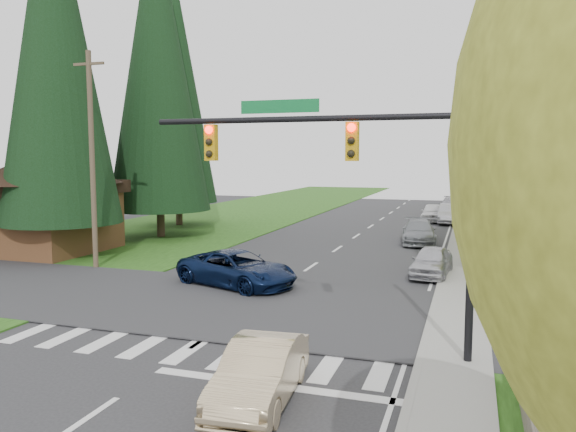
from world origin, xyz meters
The scene contains 28 objects.
ground centered at (0.00, 0.00, 0.00)m, with size 120.00×120.00×0.00m, color #28282B.
grass_west centered at (-13.00, 20.00, 0.03)m, with size 14.00×110.00×0.06m, color #1E4111.
cross_street centered at (0.00, 8.00, 0.00)m, with size 120.00×8.00×0.10m, color #28282B.
sidewalk_east centered at (6.90, 22.00, 0.07)m, with size 1.80×80.00×0.13m, color gray.
curb_east centered at (6.05, 22.00, 0.07)m, with size 0.20×80.00×0.13m, color gray.
stone_wall_north centered at (8.60, 30.00, 0.35)m, with size 0.70×40.00×0.70m, color #4C4438.
traffic_signal centered at (4.37, 4.50, 4.98)m, with size 8.70×0.37×6.80m.
brown_building centered at (-15.00, 15.00, 3.14)m, with size 8.40×8.40×5.40m.
utility_pole centered at (-9.50, 12.00, 5.14)m, with size 1.60×0.24×10.00m.
decid_tree_0 centered at (9.20, 14.00, 5.60)m, with size 4.80×4.80×8.37m.
decid_tree_1 centered at (9.30, 21.00, 5.80)m, with size 5.20×5.20×8.80m.
decid_tree_2 centered at (9.10, 28.00, 5.93)m, with size 5.00×5.00×8.82m.
decid_tree_3 centered at (9.20, 35.00, 5.66)m, with size 5.00×5.00×8.55m.
decid_tree_4 centered at (9.30, 42.00, 6.06)m, with size 5.40×5.40×9.18m.
decid_tree_5 centered at (9.10, 49.00, 5.53)m, with size 4.80×4.80×8.30m.
decid_tree_6 centered at (9.20, 56.00, 5.86)m, with size 5.20×5.20×8.86m.
conifer_w_a centered at (-13.00, 14.00, 10.79)m, with size 6.12×6.12×19.80m.
conifer_w_b centered at (-16.00, 18.00, 9.79)m, with size 5.44×5.44×17.80m.
conifer_w_c centered at (-12.00, 22.00, 11.29)m, with size 6.46×6.46×20.80m.
conifer_w_e centered at (-14.00, 28.00, 10.29)m, with size 5.78×5.78×18.80m.
conifer_e_c centered at (14.00, 48.00, 9.29)m, with size 5.10×5.10×16.80m.
sedan_champagne centered at (3.00, 0.94, 0.65)m, with size 1.37×3.92×1.29m, color beige.
suv_navy centered at (-1.73, 10.67, 0.72)m, with size 2.39×5.18×1.44m, color #0B1838.
parked_car_a centered at (5.60, 15.13, 0.65)m, with size 1.54×3.82×1.30m, color #B9B9BE.
parked_car_b centered at (4.20, 24.57, 0.70)m, with size 1.95×4.79×1.39m, color gray.
parked_car_c centered at (5.60, 35.82, 0.75)m, with size 1.60×4.58×1.51m, color silver.
parked_car_d centered at (4.20, 36.74, 0.73)m, with size 1.73×4.29×1.46m, color silver.
parked_car_e centered at (5.49, 43.00, 0.79)m, with size 2.20×5.42×1.57m, color #A6A6AB.
Camera 1 is at (7.16, -9.82, 5.20)m, focal length 35.00 mm.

